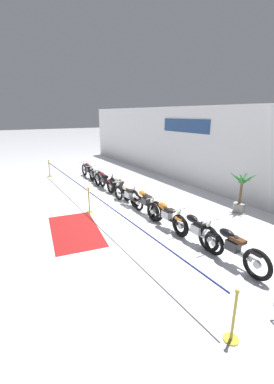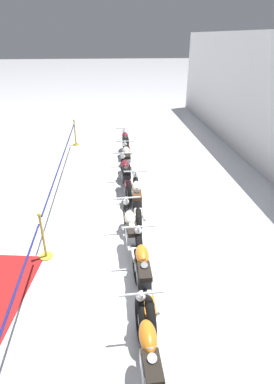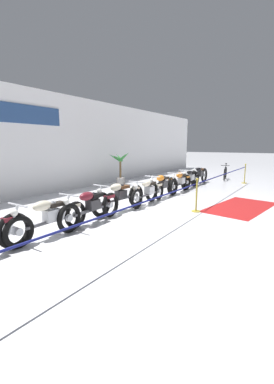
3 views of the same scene
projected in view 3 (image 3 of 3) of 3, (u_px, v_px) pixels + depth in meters
ground_plane at (159, 206)px, 8.71m from camera, size 120.00×120.00×0.00m
back_wall at (56, 143)px, 11.11m from camera, size 28.00×0.29×4.20m
motorcycle_cream_1 at (50, 218)px, 5.72m from camera, size 2.20×0.62×0.92m
motorcycle_maroon_2 at (91, 207)px, 6.67m from camera, size 2.30×0.62×0.93m
motorcycle_cream_3 at (120, 197)px, 7.95m from camera, size 2.39×0.62×0.94m
motorcycle_cream_4 at (149, 191)px, 8.90m from camera, size 2.29×0.62×0.91m
motorcycle_orange_5 at (162, 186)px, 9.95m from camera, size 2.40×0.62×0.96m
motorcycle_orange_6 at (181, 182)px, 11.14m from camera, size 2.23×0.62×0.93m
motorcycle_black_7 at (191, 178)px, 12.31m from camera, size 2.17×0.62×0.93m
motorcycle_black_8 at (199, 175)px, 13.38m from camera, size 2.33×0.62×0.97m
bicycle at (225, 173)px, 15.16m from camera, size 1.71×0.50×0.96m
potted_palm_left_of_row at (120, 168)px, 13.17m from camera, size 1.07×1.11×1.74m
stanchion_far_left at (175, 196)px, 6.59m from camera, size 14.25×0.28×1.05m
stanchion_mid_left at (196, 200)px, 7.93m from camera, size 0.28×0.28×1.05m
stanchion_mid_right at (245, 177)px, 13.74m from camera, size 0.28×0.28×1.05m
floor_banner at (240, 207)px, 8.57m from camera, size 3.24×1.99×0.01m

